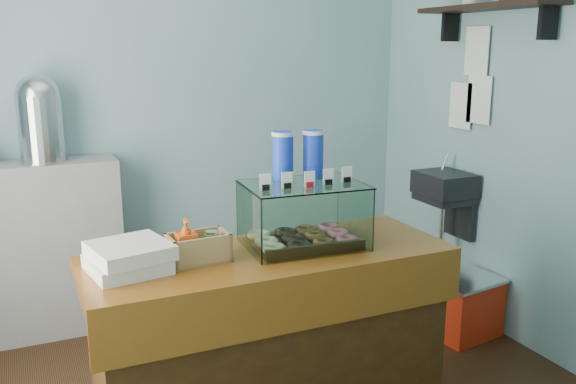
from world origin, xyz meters
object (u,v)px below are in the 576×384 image
display_case (302,207)px  red_cooler (465,306)px  counter (271,346)px  coffee_urn (40,116)px

display_case → red_cooler: 1.64m
counter → coffee_urn: size_ratio=3.06×
counter → display_case: size_ratio=2.92×
display_case → red_cooler: size_ratio=1.17×
coffee_urn → red_cooler: 2.84m
display_case → coffee_urn: size_ratio=1.05×
counter → red_cooler: size_ratio=3.40×
counter → display_case: (0.18, 0.07, 0.61)m
counter → red_cooler: bearing=16.7°
display_case → red_cooler: (1.33, 0.39, -0.88)m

